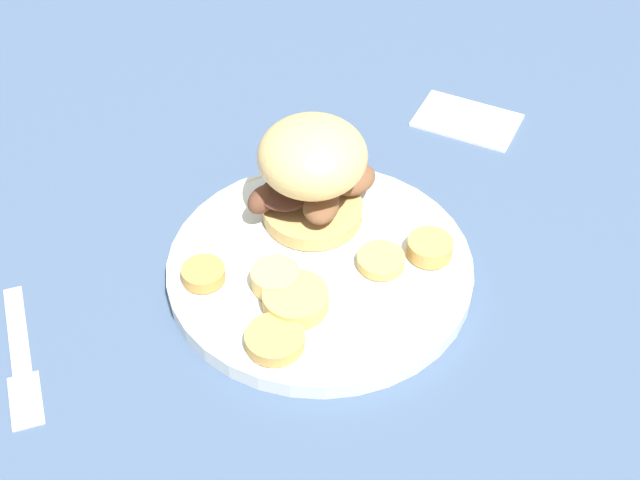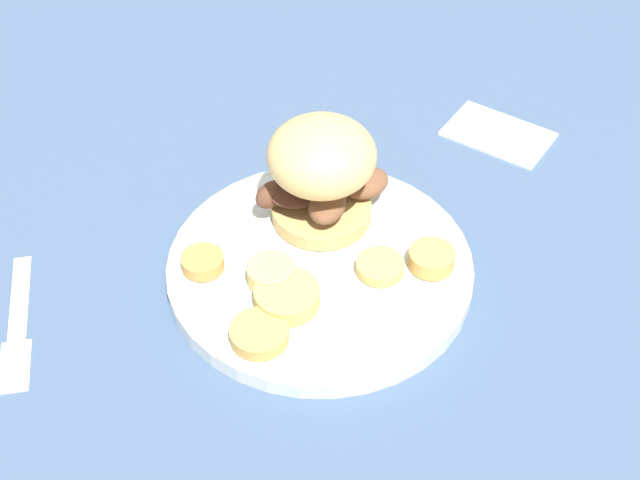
{
  "view_description": "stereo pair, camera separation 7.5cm",
  "coord_description": "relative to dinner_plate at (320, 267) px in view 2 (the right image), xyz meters",
  "views": [
    {
      "loc": [
        0.5,
        0.19,
        0.57
      ],
      "look_at": [
        0.0,
        0.0,
        0.04
      ],
      "focal_mm": 50.0,
      "sensor_mm": 36.0,
      "label": 1
    },
    {
      "loc": [
        0.47,
        0.26,
        0.57
      ],
      "look_at": [
        0.0,
        0.0,
        0.04
      ],
      "focal_mm": 50.0,
      "sensor_mm": 36.0,
      "label": 2
    }
  ],
  "objects": [
    {
      "name": "potato_round_3",
      "position": [
        0.06,
        0.0,
        0.02
      ],
      "size": [
        0.05,
        0.05,
        0.02
      ],
      "primitive_type": "cylinder",
      "color": "tan",
      "rests_on": "dinner_plate"
    },
    {
      "name": "potato_round_4",
      "position": [
        0.1,
        -0.0,
        0.01
      ],
      "size": [
        0.05,
        0.05,
        0.01
      ],
      "primitive_type": "cylinder",
      "color": "tan",
      "rests_on": "dinner_plate"
    },
    {
      "name": "potato_round_5",
      "position": [
        0.05,
        -0.08,
        0.01
      ],
      "size": [
        0.04,
        0.04,
        0.01
      ],
      "primitive_type": "cylinder",
      "color": "#BC8942",
      "rests_on": "dinner_plate"
    },
    {
      "name": "sandwich",
      "position": [
        -0.05,
        -0.03,
        0.06
      ],
      "size": [
        0.11,
        0.11,
        0.1
      ],
      "color": "tan",
      "rests_on": "dinner_plate"
    },
    {
      "name": "napkin",
      "position": [
        -0.26,
        0.06,
        -0.01
      ],
      "size": [
        0.08,
        0.11,
        0.01
      ],
      "primitive_type": "cube",
      "rotation": [
        0.0,
        0.0,
        4.63
      ],
      "color": "white",
      "rests_on": "ground_plane"
    },
    {
      "name": "potato_round_0",
      "position": [
        -0.04,
        0.09,
        0.02
      ],
      "size": [
        0.04,
        0.04,
        0.02
      ],
      "primitive_type": "cylinder",
      "color": "tan",
      "rests_on": "dinner_plate"
    },
    {
      "name": "fork",
      "position": [
        0.17,
        -0.19,
        -0.01
      ],
      "size": [
        0.13,
        0.11,
        0.0
      ],
      "color": "silver",
      "rests_on": "ground_plane"
    },
    {
      "name": "dinner_plate",
      "position": [
        0.0,
        0.0,
        0.0
      ],
      "size": [
        0.26,
        0.26,
        0.02
      ],
      "color": "silver",
      "rests_on": "ground_plane"
    },
    {
      "name": "ground_plane",
      "position": [
        0.0,
        0.0,
        -0.01
      ],
      "size": [
        4.0,
        4.0,
        0.0
      ],
      "primitive_type": "plane",
      "color": "#3D5170"
    },
    {
      "name": "potato_round_2",
      "position": [
        0.04,
        -0.02,
        0.02
      ],
      "size": [
        0.04,
        0.04,
        0.02
      ],
      "primitive_type": "cylinder",
      "color": "#DBB766",
      "rests_on": "dinner_plate"
    },
    {
      "name": "potato_round_1",
      "position": [
        -0.01,
        0.05,
        0.01
      ],
      "size": [
        0.04,
        0.04,
        0.01
      ],
      "primitive_type": "cylinder",
      "color": "tan",
      "rests_on": "dinner_plate"
    }
  ]
}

